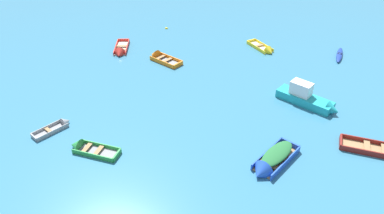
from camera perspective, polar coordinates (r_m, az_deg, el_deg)
The scene contains 9 objects.
kayak_deep_blue_cluster_inner at distance 40.83m, azimuth 21.84°, elevation 7.50°, with size 2.09×3.48×0.34m.
motor_launch_turquoise_foreground_center at distance 31.38m, azimuth 17.55°, elevation 1.25°, with size 4.59×4.54×2.00m.
rowboat_green_back_row_left at distance 26.64m, azimuth -16.33°, elevation -6.08°, with size 3.75×2.36×1.08m.
rowboat_yellow_back_row_center at distance 39.77m, azimuth 11.33°, elevation 8.64°, with size 2.55×3.77×1.06m.
rowboat_grey_outer_left at distance 29.37m, azimuth -19.84°, elevation -2.71°, with size 2.70×2.63×0.82m.
rowboat_orange_near_left at distance 37.52m, azimuth -5.14°, elevation 7.65°, with size 3.56×3.47×1.25m.
rowboat_red_far_back at distance 39.33m, azimuth -11.02°, elevation 8.41°, with size 1.38×4.03×1.15m.
rowboat_blue_back_row_right at distance 24.74m, azimuth 12.10°, elevation -8.29°, with size 4.04×4.06×1.38m.
mooring_buoy_trailing at distance 44.93m, azimuth -3.97°, elevation 12.00°, with size 0.36×0.36×0.36m, color yellow.
Camera 1 is at (-1.45, -3.95, 16.67)m, focal length 34.50 mm.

